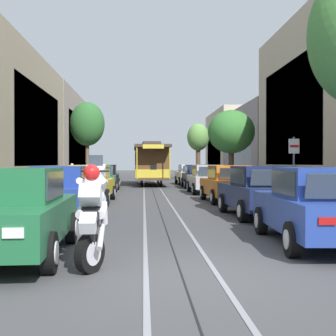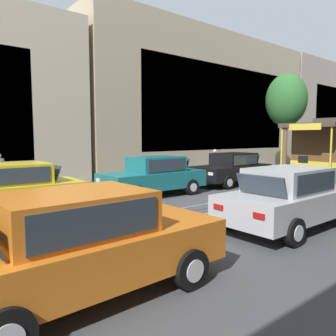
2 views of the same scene
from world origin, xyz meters
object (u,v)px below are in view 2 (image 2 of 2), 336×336
(parked_car_black_fifth_left, at_px, (232,169))
(pedestrian_crossing_far, at_px, (215,162))
(parked_car_teal_fourth_left, at_px, (154,176))
(parked_car_orange_mid_right, at_px, (82,243))
(parked_car_silver_fourth_right, at_px, (290,198))
(parked_car_yellow_mid_left, at_px, (8,190))
(street_tree_kerb_left_second, at_px, (286,101))

(parked_car_black_fifth_left, relative_size, pedestrian_crossing_far, 2.63)
(parked_car_teal_fourth_left, bearing_deg, parked_car_orange_mid_right, -43.21)
(parked_car_teal_fourth_left, height_order, parked_car_black_fifth_left, same)
(parked_car_silver_fourth_right, height_order, pedestrian_crossing_far, pedestrian_crossing_far)
(parked_car_yellow_mid_left, relative_size, parked_car_teal_fourth_left, 1.01)
(parked_car_yellow_mid_left, distance_m, parked_car_silver_fourth_right, 8.01)
(parked_car_silver_fourth_right, distance_m, street_tree_kerb_left_second, 15.86)
(parked_car_yellow_mid_left, relative_size, parked_car_silver_fourth_right, 1.01)
(parked_car_teal_fourth_left, distance_m, parked_car_orange_mid_right, 8.45)
(parked_car_black_fifth_left, relative_size, parked_car_silver_fourth_right, 1.01)
(parked_car_yellow_mid_left, height_order, parked_car_black_fifth_left, same)
(parked_car_black_fifth_left, distance_m, parked_car_orange_mid_right, 12.34)
(parked_car_orange_mid_right, distance_m, parked_car_silver_fourth_right, 5.76)
(parked_car_silver_fourth_right, xyz_separation_m, street_tree_kerb_left_second, (-8.20, 12.94, 4.10))
(parked_car_teal_fourth_left, xyz_separation_m, parked_car_orange_mid_right, (6.16, -5.79, 0.00))
(parked_car_orange_mid_right, bearing_deg, parked_car_black_fifth_left, 120.19)
(pedestrian_crossing_far, bearing_deg, parked_car_orange_mid_right, -54.34)
(parked_car_teal_fourth_left, height_order, pedestrian_crossing_far, pedestrian_crossing_far)
(parked_car_orange_mid_right, distance_m, pedestrian_crossing_far, 14.58)
(parked_car_teal_fourth_left, bearing_deg, pedestrian_crossing_far, 111.13)
(parked_car_yellow_mid_left, bearing_deg, parked_car_black_fifth_left, 91.27)
(parked_car_black_fifth_left, bearing_deg, parked_car_silver_fourth_right, -38.80)
(parked_car_yellow_mid_left, bearing_deg, parked_car_silver_fourth_right, 42.89)
(parked_car_orange_mid_right, xyz_separation_m, parked_car_silver_fourth_right, (-0.11, 5.76, 0.00))
(street_tree_kerb_left_second, bearing_deg, parked_car_black_fifth_left, -75.39)
(parked_car_black_fifth_left, height_order, parked_car_silver_fourth_right, same)
(parked_car_black_fifth_left, relative_size, parked_car_orange_mid_right, 1.00)
(parked_car_black_fifth_left, xyz_separation_m, pedestrian_crossing_far, (-2.30, 1.18, 0.15))
(parked_car_silver_fourth_right, xyz_separation_m, pedestrian_crossing_far, (-8.40, 6.09, 0.15))
(street_tree_kerb_left_second, bearing_deg, parked_car_orange_mid_right, -66.06)
(parked_car_yellow_mid_left, distance_m, parked_car_black_fifth_left, 10.36)
(parked_car_black_fifth_left, height_order, pedestrian_crossing_far, pedestrian_crossing_far)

